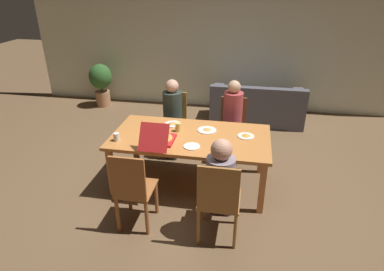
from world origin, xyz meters
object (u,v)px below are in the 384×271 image
object	(u,v)px
plate_0	(246,136)
chair_1	(232,123)
pizza_box_0	(159,139)
chair_0	(174,119)
plate_2	(173,124)
drinking_glass_0	(117,137)
chair_3	(133,189)
person_2	(221,178)
person_1	(232,115)
plate_3	(207,130)
person_0	(172,112)
chair_2	(219,199)
dining_table	(191,140)
drinking_glass_1	(178,127)
plate_1	(192,146)
couch	(257,108)
potted_plant	(101,81)

from	to	relation	value
plate_0	chair_1	bearing A→B (deg)	104.04
pizza_box_0	plate_0	distance (m)	1.12
chair_0	plate_2	world-z (taller)	chair_0
plate_0	drinking_glass_0	distance (m)	1.65
chair_3	person_2	bearing A→B (deg)	8.22
chair_1	person_2	distance (m)	1.85
chair_3	person_1	bearing A→B (deg)	62.83
plate_3	chair_1	bearing A→B (deg)	69.93
person_0	chair_1	world-z (taller)	person_0
plate_0	plate_2	world-z (taller)	same
chair_2	dining_table	bearing A→B (deg)	115.28
person_0	plate_0	size ratio (longest dim) A/B	5.62
person_0	drinking_glass_1	world-z (taller)	person_0
chair_2	chair_1	bearing A→B (deg)	90.00
chair_1	pizza_box_0	xyz separation A→B (m)	(-0.83, -1.26, 0.27)
dining_table	plate_3	size ratio (longest dim) A/B	8.12
chair_3	plate_1	world-z (taller)	chair_3
plate_2	plate_3	distance (m)	0.51
plate_1	chair_0	bearing A→B (deg)	112.25
dining_table	plate_3	world-z (taller)	plate_3
chair_1	plate_1	distance (m)	1.39
plate_1	couch	world-z (taller)	couch
person_2	pizza_box_0	bearing A→B (deg)	144.64
couch	plate_1	bearing A→B (deg)	-106.78
drinking_glass_0	plate_1	bearing A→B (deg)	0.27
chair_0	drinking_glass_1	world-z (taller)	chair_0
person_1	plate_2	xyz separation A→B (m)	(-0.79, -0.54, 0.03)
drinking_glass_0	plate_2	bearing A→B (deg)	46.53
chair_1	chair_2	world-z (taller)	chair_2
drinking_glass_0	pizza_box_0	bearing A→B (deg)	5.32
dining_table	person_2	bearing A→B (deg)	-60.27
person_2	potted_plant	xyz separation A→B (m)	(-2.95, 3.49, -0.13)
chair_0	plate_3	size ratio (longest dim) A/B	3.77
person_1	plate_2	size ratio (longest dim) A/B	5.37
chair_2	plate_3	distance (m)	1.26
plate_2	drinking_glass_0	distance (m)	0.84
person_2	drinking_glass_1	size ratio (longest dim) A/B	9.99
chair_0	plate_2	distance (m)	0.73
chair_0	chair_2	distance (m)	2.21
person_2	drinking_glass_1	distance (m)	1.17
person_0	plate_0	xyz separation A→B (m)	(1.16, -0.73, 0.04)
person_0	person_1	bearing A→B (deg)	0.54
drinking_glass_1	chair_1	bearing A→B (deg)	53.24
person_2	potted_plant	distance (m)	4.58
pizza_box_0	plate_2	size ratio (longest dim) A/B	2.37
chair_2	drinking_glass_1	xyz separation A→B (m)	(-0.67, 1.13, 0.25)
chair_2	drinking_glass_0	xyz separation A→B (m)	(-1.37, 0.72, 0.24)
chair_3	plate_1	distance (m)	0.89
chair_2	potted_plant	xyz separation A→B (m)	(-2.95, 3.67, 0.01)
chair_0	plate_0	size ratio (longest dim) A/B	4.44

